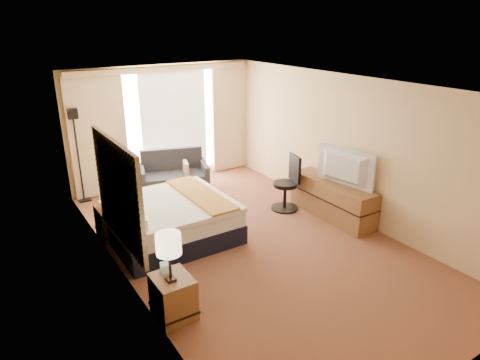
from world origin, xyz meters
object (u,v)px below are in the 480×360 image
media_dresser (332,199)px  lamp_left (169,245)px  nightstand_right (112,221)px  television (342,168)px  nightstand_left (173,297)px  loveseat (174,178)px  desk_chair (288,186)px  floor_lamp (76,137)px  bed (170,219)px  lamp_right (111,179)px

media_dresser → lamp_left: bearing=-163.5°
nightstand_right → television: size_ratio=0.48×
nightstand_left → lamp_left: bearing=-124.2°
nightstand_left → media_dresser: 3.85m
loveseat → desk_chair: size_ratio=1.47×
nightstand_left → television: bearing=12.9°
desk_chair → television: bearing=-52.9°
loveseat → floor_lamp: (-1.78, 0.54, 1.05)m
television → floor_lamp: bearing=36.7°
bed → floor_lamp: (-0.84, 2.45, 1.00)m
bed → lamp_left: bearing=-113.4°
media_dresser → television: (-0.05, -0.22, 0.68)m
nightstand_left → floor_lamp: floor_lamp is taller
bed → desk_chair: size_ratio=1.80×
nightstand_right → nightstand_left: bearing=-90.0°
desk_chair → lamp_left: 3.79m
loveseat → nightstand_left: bearing=-97.4°
nightstand_left → loveseat: size_ratio=0.35×
loveseat → floor_lamp: floor_lamp is taller
nightstand_right → media_dresser: bearing=-21.4°
nightstand_right → bed: bearing=-36.5°
lamp_left → lamp_right: size_ratio=1.01×
nightstand_left → floor_lamp: size_ratio=0.29×
media_dresser → desk_chair: size_ratio=1.67×
desk_chair → lamp_right: lamp_right is taller
floor_lamp → lamp_left: 4.41m
nightstand_left → television: 3.82m
bed → lamp_right: lamp_right is taller
nightstand_left → lamp_right: 2.58m
lamp_right → lamp_left: bearing=-92.2°
media_dresser → loveseat: 3.38m
media_dresser → television: 0.72m
desk_chair → television: television is taller
nightstand_right → desk_chair: 3.31m
lamp_left → lamp_right: lamp_left is taller
lamp_left → lamp_right: (0.10, 2.52, -0.00)m
lamp_left → television: 3.79m
floor_lamp → television: 5.10m
desk_chair → television: (0.42, -0.95, 0.55)m
bed → floor_lamp: floor_lamp is taller
nightstand_right → lamp_right: (0.06, -0.03, 0.76)m
nightstand_right → lamp_left: size_ratio=0.87×
floor_lamp → television: floor_lamp is taller
lamp_right → television: (3.59, -1.63, -0.00)m
loveseat → floor_lamp: bearing=-179.6°
nightstand_right → floor_lamp: 2.14m
nightstand_left → bed: (0.81, 1.90, 0.07)m
media_dresser → nightstand_left: bearing=-164.2°
nightstand_left → television: (3.65, 0.83, 0.76)m
media_dresser → floor_lamp: floor_lamp is taller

